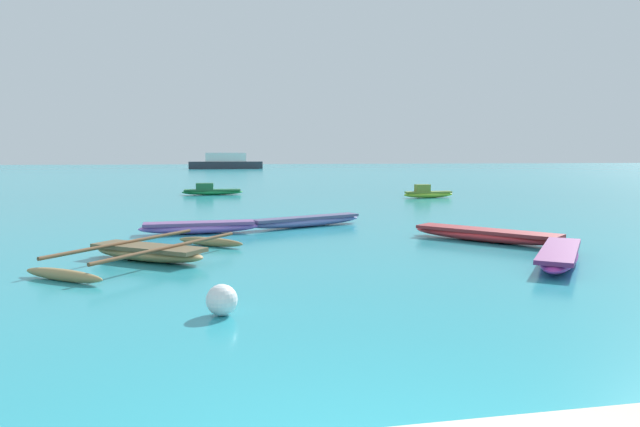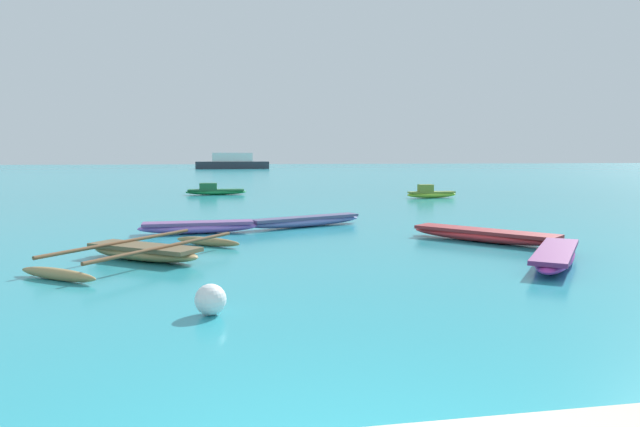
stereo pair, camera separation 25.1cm
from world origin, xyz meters
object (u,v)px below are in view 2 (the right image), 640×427
Objects in this scene: moored_boat_1 at (306,221)px; moored_boat_6 at (198,227)px; moored_boat_5 at (144,252)px; moored_boat_0 at (556,256)px; mooring_buoy_0 at (211,300)px; moored_boat_4 at (431,193)px; moored_boat_3 at (215,191)px; moored_boat_2 at (485,235)px; distant_ferry at (232,162)px.

moored_boat_6 is at bearing 172.40° from moored_boat_1.
moored_boat_1 is at bearing 86.39° from moored_boat_5.
moored_boat_6 reaches higher than moored_boat_1.
mooring_buoy_0 is (-6.35, -2.28, 0.03)m from moored_boat_0.
moored_boat_4 is at bearing 61.22° from mooring_buoy_0.
moored_boat_3 is 0.71× the size of moored_boat_5.
mooring_buoy_0 is (-6.33, -5.15, 0.04)m from moored_boat_2.
moored_boat_1 is 8.80× the size of mooring_buoy_0.
distant_ferry is (-0.30, 67.37, 0.76)m from moored_boat_1.
mooring_buoy_0 is at bearing 147.30° from moored_boat_0.
moored_boat_5 is 1.41× the size of moored_boat_6.
moored_boat_4 is 0.24× the size of distant_ferry.
moored_boat_3 reaches higher than moored_boat_2.
moored_boat_1 is at bearing 13.32° from moored_boat_6.
moored_boat_1 is at bearing -173.39° from moored_boat_2.
moored_boat_6 is 7.89m from mooring_buoy_0.
mooring_buoy_0 is (0.40, -7.88, 0.03)m from moored_boat_6.
moored_boat_6 is 0.30× the size of distant_ferry.
moored_boat_6 is at bearing -92.27° from distant_ferry.
moored_boat_1 is 1.16× the size of moored_boat_3.
moored_boat_6 is at bearing -151.57° from moored_boat_2.
moored_boat_5 is at bearing -106.43° from moored_boat_6.
mooring_buoy_0 is at bearing -90.40° from moored_boat_2.
moored_boat_4 reaches higher than moored_boat_2.
moored_boat_5 is at bearing -121.90° from moored_boat_2.
moored_boat_2 is at bearing 37.74° from moored_boat_0.
distant_ferry is at bearing 85.09° from moored_boat_6.
moored_boat_1 is 0.82× the size of moored_boat_5.
moored_boat_4 reaches higher than moored_boat_5.
moored_boat_0 is 0.68× the size of moored_boat_5.
moored_boat_3 reaches higher than moored_boat_0.
distant_ferry is (-4.04, 73.82, 0.76)m from moored_boat_0.
moored_boat_5 is at bearing -92.88° from distant_ferry.
moored_boat_6 is (-3.00, -0.86, 0.01)m from moored_boat_1.
moored_boat_0 is 7.34× the size of mooring_buoy_0.
moored_boat_0 is 6.74m from mooring_buoy_0.
moored_boat_1 is 1.15× the size of moored_boat_6.
moored_boat_5 reaches higher than moored_boat_6.
moored_boat_4 is at bearing 124.55° from moored_boat_2.
moored_boat_6 is 68.29m from distant_ferry.
moored_boat_4 reaches higher than mooring_buoy_0.
moored_boat_2 is at bearing -86.75° from distant_ferry.
moored_boat_2 is (-0.01, 2.87, -0.01)m from moored_boat_0.
distant_ferry reaches higher than mooring_buoy_0.
moored_boat_4 is (3.77, 16.13, 0.06)m from moored_boat_0.
mooring_buoy_0 reaches higher than moored_boat_2.
moored_boat_0 is 0.97× the size of moored_boat_3.
mooring_buoy_0 reaches higher than moored_boat_0.
moored_boat_1 is at bearing -89.74° from distant_ferry.
moored_boat_3 reaches higher than moored_boat_6.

